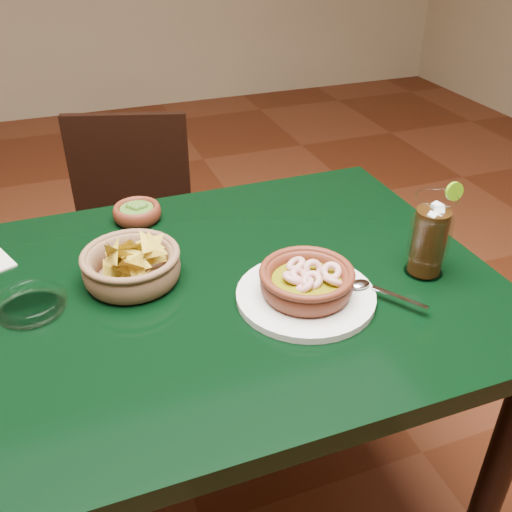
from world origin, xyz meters
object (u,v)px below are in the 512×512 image
object	(u,v)px
shrimp_plate	(307,285)
chip_basket	(131,265)
dining_chair	(133,243)
cola_drink	(430,236)
dining_table	(186,332)

from	to	relation	value
shrimp_plate	chip_basket	size ratio (longest dim) A/B	1.42
chip_basket	dining_chair	bearing A→B (deg)	83.17
shrimp_plate	cola_drink	distance (m)	0.26
dining_table	dining_chair	size ratio (longest dim) A/B	1.43
dining_chair	shrimp_plate	distance (m)	0.89
dining_table	shrimp_plate	bearing A→B (deg)	-25.86
dining_table	chip_basket	xyz separation A→B (m)	(-0.08, 0.07, 0.13)
chip_basket	cola_drink	xyz separation A→B (m)	(0.54, -0.17, 0.05)
dining_chair	cola_drink	size ratio (longest dim) A/B	4.47
dining_table	shrimp_plate	distance (m)	0.27
dining_table	chip_basket	bearing A→B (deg)	139.07
cola_drink	dining_table	bearing A→B (deg)	167.75
dining_table	chip_basket	size ratio (longest dim) A/B	5.47
dining_chair	chip_basket	xyz separation A→B (m)	(-0.08, -0.63, 0.32)
shrimp_plate	chip_basket	world-z (taller)	chip_basket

